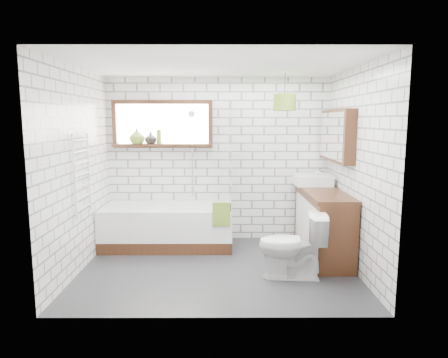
{
  "coord_description": "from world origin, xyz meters",
  "views": [
    {
      "loc": [
        0.07,
        -4.85,
        1.86
      ],
      "look_at": [
        0.08,
        0.25,
        1.1
      ],
      "focal_mm": 32.0,
      "sensor_mm": 36.0,
      "label": 1
    }
  ],
  "objects_px": {
    "bathtub": "(168,226)",
    "vanity": "(322,223)",
    "toilet": "(292,245)",
    "basin": "(312,180)",
    "pendant": "(285,102)"
  },
  "relations": [
    {
      "from": "bathtub",
      "to": "pendant",
      "type": "distance_m",
      "value": 2.45
    },
    {
      "from": "bathtub",
      "to": "vanity",
      "type": "xyz_separation_m",
      "value": [
        2.19,
        -0.4,
        0.15
      ]
    },
    {
      "from": "bathtub",
      "to": "vanity",
      "type": "distance_m",
      "value": 2.23
    },
    {
      "from": "basin",
      "to": "pendant",
      "type": "bearing_deg",
      "value": -160.77
    },
    {
      "from": "toilet",
      "to": "pendant",
      "type": "height_order",
      "value": "pendant"
    },
    {
      "from": "toilet",
      "to": "vanity",
      "type": "bearing_deg",
      "value": 149.74
    },
    {
      "from": "vanity",
      "to": "toilet",
      "type": "bearing_deg",
      "value": -124.81
    },
    {
      "from": "vanity",
      "to": "basin",
      "type": "height_order",
      "value": "basin"
    },
    {
      "from": "vanity",
      "to": "bathtub",
      "type": "bearing_deg",
      "value": 169.76
    },
    {
      "from": "vanity",
      "to": "pendant",
      "type": "relative_size",
      "value": 5.17
    },
    {
      "from": "bathtub",
      "to": "vanity",
      "type": "bearing_deg",
      "value": -10.24
    },
    {
      "from": "bathtub",
      "to": "basin",
      "type": "height_order",
      "value": "basin"
    },
    {
      "from": "bathtub",
      "to": "pendant",
      "type": "relative_size",
      "value": 6.09
    },
    {
      "from": "bathtub",
      "to": "toilet",
      "type": "height_order",
      "value": "toilet"
    },
    {
      "from": "bathtub",
      "to": "toilet",
      "type": "relative_size",
      "value": 2.38
    }
  ]
}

